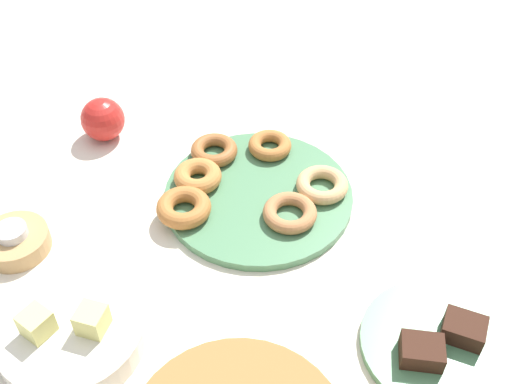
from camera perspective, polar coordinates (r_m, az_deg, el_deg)
ground_plane at (r=1.04m, az=0.22°, el=-0.61°), size 2.40×2.40×0.00m
donut_plate at (r=1.04m, az=0.22°, el=-0.32°), size 0.31×0.31×0.01m
donut_0 at (r=1.04m, az=6.05°, el=0.66°), size 0.12×0.12×0.02m
donut_1 at (r=1.05m, az=-5.33°, el=1.43°), size 0.11×0.11×0.03m
donut_2 at (r=1.00m, az=-6.60°, el=-1.42°), size 0.10×0.10×0.03m
donut_3 at (r=1.11m, az=1.27°, el=4.27°), size 0.09×0.09×0.02m
donut_4 at (r=0.99m, az=3.10°, el=-1.91°), size 0.11×0.11×0.02m
donut_5 at (r=1.10m, az=-3.85°, el=3.81°), size 0.08×0.08×0.02m
cake_plate at (r=0.89m, az=16.23°, el=-13.25°), size 0.21×0.21×0.01m
brownie_near at (r=0.89m, az=18.43°, el=-11.77°), size 0.06×0.06×0.03m
brownie_far at (r=0.86m, az=14.89°, el=-13.86°), size 0.06×0.04×0.03m
candle_holder at (r=1.03m, az=-21.09°, el=-4.24°), size 0.10×0.10×0.03m
tealight at (r=1.01m, az=-21.41°, el=-3.39°), size 0.05×0.05×0.01m
fruit_bowl at (r=0.89m, az=-16.42°, el=-12.23°), size 0.20×0.20×0.04m
melon_chunk_left at (r=0.85m, az=-14.74°, el=-11.21°), size 0.04×0.04×0.04m
melon_chunk_right at (r=0.86m, az=-19.40°, el=-11.23°), size 0.05×0.05×0.04m
apple at (r=1.17m, az=-13.80°, el=6.46°), size 0.08×0.08×0.08m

